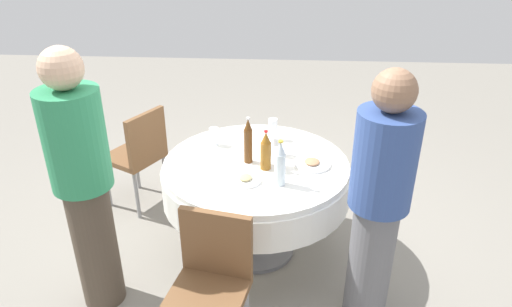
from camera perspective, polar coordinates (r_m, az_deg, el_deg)
name	(u,v)px	position (r m, az deg, el deg)	size (l,w,h in m)	color
ground_plane	(256,249)	(3.61, 0.00, -11.46)	(10.00, 10.00, 0.00)	gray
dining_table	(256,181)	(3.27, 0.00, -3.40)	(1.29, 1.29, 0.74)	white
bottle_clear_near	(280,164)	(2.88, 2.94, -1.31)	(0.07, 0.07, 0.30)	silver
bottle_brown_east	(248,142)	(3.13, -0.96, 1.46)	(0.06, 0.06, 0.33)	#593314
bottle_amber_west	(266,151)	(3.06, 1.19, 0.27)	(0.07, 0.07, 0.28)	#8C5619
wine_glass_rear	(280,154)	(3.11, 2.93, -0.03)	(0.06, 0.06, 0.13)	white
wine_glass_far	(277,142)	(3.25, 2.55, 1.45)	(0.08, 0.08, 0.14)	white
wine_glass_inner	(214,133)	(3.41, -5.12, 2.44)	(0.07, 0.07, 0.13)	white
wine_glass_right	(273,124)	(3.48, 2.07, 3.55)	(0.07, 0.07, 0.16)	white
plate_south	(246,180)	(2.97, -1.27, -3.17)	(0.20, 0.20, 0.04)	white
plate_north	(312,163)	(3.18, 6.80, -1.20)	(0.25, 0.25, 0.04)	white
knife_east	(240,132)	(3.62, -1.96, 2.59)	(0.18, 0.02, 0.01)	silver
person_near	(83,182)	(2.87, -20.17, -3.29)	(0.34, 0.34, 1.67)	#4C3F33
person_east	(379,201)	(2.70, 14.64, -5.54)	(0.34, 0.34, 1.59)	slate
chair_inner	(211,277)	(2.61, -5.47, -14.70)	(0.47, 0.47, 0.87)	brown
chair_right	(140,151)	(3.94, -13.92, 0.29)	(0.54, 0.54, 0.87)	brown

